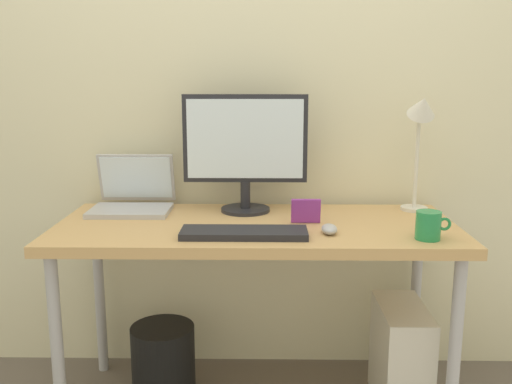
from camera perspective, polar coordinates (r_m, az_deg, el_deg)
The scene contains 11 objects.
back_wall at distance 2.46m, azimuth 0.14°, elevation 11.57°, with size 4.40×0.04×2.60m, color beige.
desk at distance 2.17m, azimuth -0.00°, elevation -4.85°, with size 1.51×0.64×0.75m.
monitor at distance 2.29m, azimuth -1.10°, elevation 4.60°, with size 0.50×0.20×0.48m.
laptop at distance 2.40m, azimuth -12.24°, elevation -0.43°, with size 0.32×0.28×0.22m.
desk_lamp at distance 2.36m, azimuth 16.22°, elevation 6.43°, with size 0.11×0.16×0.49m.
keyboard at distance 1.98m, azimuth -1.21°, elevation -4.12°, with size 0.44×0.14×0.02m, color #232328.
mouse at distance 2.02m, azimuth 7.38°, elevation -3.71°, with size 0.06×0.09×0.03m, color #B2B2B7.
coffee_mug at distance 2.02m, azimuth 16.95°, elevation -3.22°, with size 0.12×0.09×0.10m.
photo_frame at distance 2.14m, azimuth 5.03°, elevation -1.92°, with size 0.11×0.02×0.09m, color purple.
computer_tower at distance 2.41m, azimuth 14.31°, elevation -15.77°, with size 0.18×0.36×0.42m, color silver.
wastebasket at distance 2.47m, azimuth -9.28°, elevation -16.39°, with size 0.26×0.26×0.30m, color black.
Camera 1 is at (0.03, -2.08, 1.30)m, focal length 39.83 mm.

